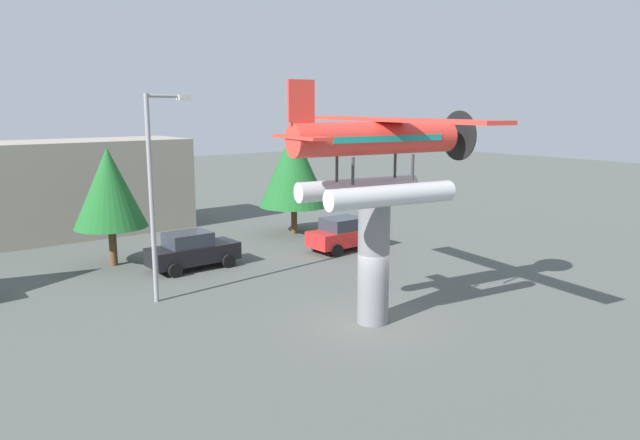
{
  "coord_description": "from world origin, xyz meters",
  "views": [
    {
      "loc": [
        -13.88,
        -14.63,
        7.48
      ],
      "look_at": [
        0.0,
        3.0,
        3.23
      ],
      "focal_mm": 33.57,
      "sensor_mm": 36.0,
      "label": 1
    }
  ],
  "objects": [
    {
      "name": "tree_east",
      "position": [
        -4.46,
        13.34,
        3.74
      ],
      "size": [
        3.4,
        3.4,
        5.64
      ],
      "color": "brown",
      "rests_on": "ground"
    },
    {
      "name": "display_pedestal",
      "position": [
        0.0,
        0.0,
        2.15
      ],
      "size": [
        1.1,
        1.1,
        4.31
      ],
      "primitive_type": "cylinder",
      "color": "slate",
      "rests_on": "ground"
    },
    {
      "name": "floatplane_monument",
      "position": [
        0.13,
        -0.02,
        5.98
      ],
      "size": [
        7.09,
        10.45,
        4.0
      ],
      "rotation": [
        0.0,
        0.0,
        -0.15
      ],
      "color": "silver",
      "rests_on": "display_pedestal"
    },
    {
      "name": "car_mid_black",
      "position": [
        -1.76,
        10.45,
        0.88
      ],
      "size": [
        4.2,
        2.02,
        1.76
      ],
      "color": "black",
      "rests_on": "ground"
    },
    {
      "name": "streetlight_primary",
      "position": [
        -4.86,
        6.91,
        4.63
      ],
      "size": [
        1.84,
        0.28,
        7.98
      ],
      "color": "gray",
      "rests_on": "ground"
    },
    {
      "name": "tree_center_back",
      "position": [
        6.63,
        13.93,
        3.96
      ],
      "size": [
        4.12,
        4.12,
        6.26
      ],
      "color": "brown",
      "rests_on": "ground"
    },
    {
      "name": "storefront_building",
      "position": [
        -4.58,
        22.0,
        2.78
      ],
      "size": [
        15.04,
        5.19,
        5.55
      ],
      "primitive_type": "cube",
      "color": "#9E9384",
      "rests_on": "ground"
    },
    {
      "name": "ground_plane",
      "position": [
        0.0,
        0.0,
        0.0
      ],
      "size": [
        140.0,
        140.0,
        0.0
      ],
      "primitive_type": "plane",
      "color": "#515651"
    },
    {
      "name": "car_far_red",
      "position": [
        6.31,
        8.87,
        0.88
      ],
      "size": [
        4.2,
        2.02,
        1.76
      ],
      "color": "red",
      "rests_on": "ground"
    }
  ]
}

